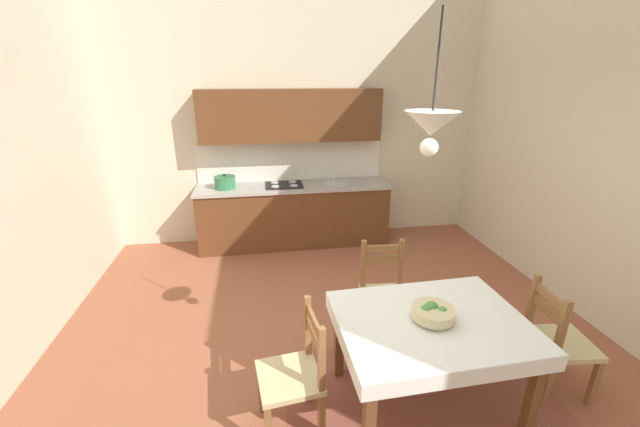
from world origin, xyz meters
TOP-DOWN VIEW (x-y plane):
  - ground_plane at (0.00, 0.00)m, footprint 5.86×6.30m
  - wall_back at (0.00, 2.91)m, footprint 5.86×0.12m
  - area_rug at (0.55, -0.66)m, footprint 2.10×1.60m
  - kitchen_cabinetry at (-0.14, 2.58)m, footprint 2.73×0.63m
  - dining_table at (0.55, -0.56)m, footprint 1.36×1.03m
  - dining_chair_window_side at (1.60, -0.59)m, footprint 0.47×0.47m
  - dining_chair_tv_side at (-0.44, -0.60)m, footprint 0.47×0.47m
  - dining_chair_kitchen_side at (0.49, 0.29)m, footprint 0.45×0.45m
  - fruit_bowl at (0.55, -0.56)m, footprint 0.30×0.30m
  - pendant_lamp at (0.40, -0.55)m, footprint 0.32×0.32m

SIDE VIEW (x-z plane):
  - ground_plane at x=0.00m, z-range -0.10..0.00m
  - area_rug at x=0.55m, z-range 0.00..0.01m
  - dining_chair_window_side at x=1.60m, z-range -0.02..0.91m
  - dining_chair_tv_side at x=-0.44m, z-range -0.02..0.91m
  - dining_chair_kitchen_side at x=0.49m, z-range -0.02..0.91m
  - dining_table at x=0.55m, z-range 0.25..1.00m
  - fruit_bowl at x=0.55m, z-range 0.75..0.87m
  - kitchen_cabinetry at x=-0.14m, z-range -0.24..1.96m
  - wall_back at x=0.00m, z-range 0.00..4.12m
  - pendant_lamp at x=0.40m, z-range 1.70..2.51m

